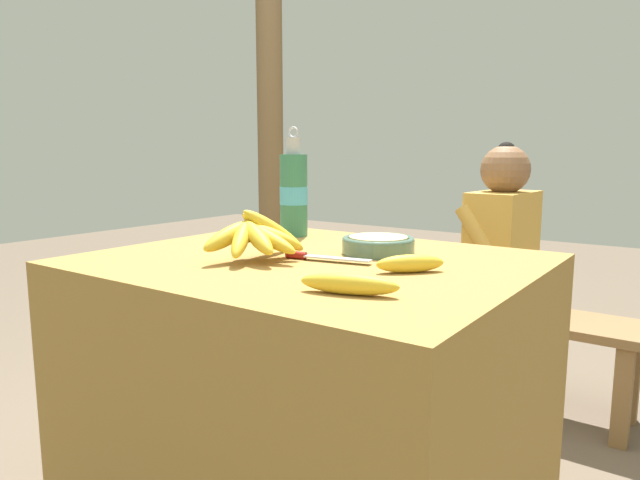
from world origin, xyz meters
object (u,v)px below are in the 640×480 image
Objects in this scene: banana_bunch_ripe at (257,235)px; serving_bowl at (378,244)px; water_bottle at (294,193)px; seated_vendor at (491,256)px; banana_bunch_green at (352,271)px; loose_banana_front at (349,284)px; loose_banana_side at (410,263)px; wooden_bench at (436,311)px; support_post_near at (270,128)px; knife at (315,257)px.

serving_bowl is at bearing 52.32° from banana_bunch_ripe.
water_bottle is 0.32× the size of seated_vendor.
loose_banana_front is at bearing -58.13° from banana_bunch_green.
wooden_bench is (-0.45, 1.19, -0.46)m from loose_banana_side.
support_post_near is at bearing 138.98° from serving_bowl.
loose_banana_front is at bearing -23.10° from banana_bunch_ripe.
water_bottle is at bearing 135.70° from loose_banana_front.
knife is (-0.26, 0.25, -0.01)m from loose_banana_front.
knife is 0.81× the size of banana_bunch_green.
serving_bowl is 0.68× the size of banana_bunch_green.
banana_bunch_green is at bearing 179.96° from wooden_bench.
support_post_near is (-1.43, 1.24, 0.38)m from serving_bowl.
knife is (0.31, -0.31, -0.13)m from water_bottle.
loose_banana_front is at bearing 101.67° from seated_vendor.
water_bottle is (-0.19, 0.39, 0.08)m from banana_bunch_ripe.
banana_bunch_ripe is at bearing 156.90° from loose_banana_front.
banana_bunch_ripe is 0.28× the size of seated_vendor.
water_bottle reaches higher than banana_bunch_ripe.
support_post_near reaches higher than seated_vendor.
loose_banana_front is 0.25m from loose_banana_side.
water_bottle is 2.43× the size of loose_banana_side.
water_bottle reaches higher than loose_banana_front.
banana_bunch_green is (-0.72, 1.01, -0.34)m from serving_bowl.
knife is (-0.08, -0.18, -0.02)m from serving_bowl.
serving_bowl is at bearing 94.84° from seated_vendor.
loose_banana_side is at bearing -9.12° from knife.
support_post_near is (-1.23, 1.51, 0.34)m from banana_bunch_ripe.
loose_banana_front reaches higher than knife.
wooden_bench is at bearing 81.98° from water_bottle.
serving_bowl is 0.55× the size of water_bottle.
knife is (0.12, 0.08, -0.06)m from banana_bunch_ripe.
water_bottle is (-0.39, 0.13, 0.11)m from serving_bowl.
loose_banana_front is 0.18× the size of seated_vendor.
banana_bunch_green is at bearing 121.87° from loose_banana_front.
loose_banana_side is 0.26m from knife.
loose_banana_front is 0.70× the size of banana_bunch_green.
banana_bunch_ripe reaches higher than wooden_bench.
loose_banana_front is at bearing -44.30° from water_bottle.
loose_banana_side is 0.51× the size of banana_bunch_green.
support_post_near is at bearing -6.60° from seated_vendor.
water_bottle is 1.05m from banana_bunch_green.
support_post_near reaches higher than banana_bunch_ripe.
banana_bunch_ripe is at bearing -50.84° from support_post_near.
serving_bowl is 0.25m from loose_banana_side.
wooden_bench is 6.16× the size of banana_bunch_green.
banana_bunch_ripe is 0.18× the size of wooden_bench.
banana_bunch_ripe is at bearing -156.34° from knife.
water_bottle is 0.46m from knife.
loose_banana_side reaches higher than wooden_bench.
support_post_near is at bearing 138.69° from loose_banana_side.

